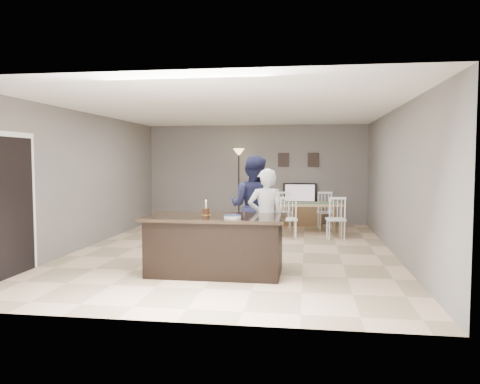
# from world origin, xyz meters

# --- Properties ---
(floor) EXTENTS (8.00, 8.00, 0.00)m
(floor) POSITION_xyz_m (0.00, 0.00, 0.00)
(floor) COLOR #D5AC88
(floor) RESTS_ON ground
(room_shell) EXTENTS (8.00, 8.00, 8.00)m
(room_shell) POSITION_xyz_m (0.00, 0.00, 1.68)
(room_shell) COLOR slate
(room_shell) RESTS_ON floor
(kitchen_island) EXTENTS (2.15, 1.10, 0.90)m
(kitchen_island) POSITION_xyz_m (0.00, -1.80, 0.45)
(kitchen_island) COLOR black
(kitchen_island) RESTS_ON floor
(tv_console) EXTENTS (1.20, 0.40, 0.60)m
(tv_console) POSITION_xyz_m (1.20, 3.77, 0.30)
(tv_console) COLOR brown
(tv_console) RESTS_ON floor
(television) EXTENTS (0.91, 0.12, 0.53)m
(television) POSITION_xyz_m (1.20, 3.84, 0.86)
(television) COLOR black
(television) RESTS_ON tv_console
(tv_screen_glow) EXTENTS (0.78, 0.00, 0.78)m
(tv_screen_glow) POSITION_xyz_m (1.20, 3.76, 0.87)
(tv_screen_glow) COLOR #DF5D18
(tv_screen_glow) RESTS_ON tv_console
(picture_frames) EXTENTS (1.10, 0.02, 0.38)m
(picture_frames) POSITION_xyz_m (1.15, 3.98, 1.75)
(picture_frames) COLOR black
(picture_frames) RESTS_ON room_shell
(doorway) EXTENTS (0.00, 2.10, 2.65)m
(doorway) POSITION_xyz_m (-2.99, -2.30, 1.26)
(doorway) COLOR black
(doorway) RESTS_ON floor
(woman) EXTENTS (0.67, 0.53, 1.62)m
(woman) POSITION_xyz_m (0.73, -1.25, 0.81)
(woman) COLOR silver
(woman) RESTS_ON floor
(man) EXTENTS (1.03, 0.88, 1.83)m
(man) POSITION_xyz_m (0.44, -0.51, 0.92)
(man) COLOR #191B37
(man) RESTS_ON floor
(birthday_cake) EXTENTS (0.15, 0.15, 0.23)m
(birthday_cake) POSITION_xyz_m (-0.17, -1.71, 0.95)
(birthday_cake) COLOR gold
(birthday_cake) RESTS_ON kitchen_island
(plate_stack) EXTENTS (0.26, 0.26, 0.04)m
(plate_stack) POSITION_xyz_m (0.30, -2.03, 0.92)
(plate_stack) COLOR white
(plate_stack) RESTS_ON kitchen_island
(dining_table) EXTENTS (1.67, 1.91, 0.94)m
(dining_table) POSITION_xyz_m (1.42, 2.30, 0.60)
(dining_table) COLOR tan
(dining_table) RESTS_ON floor
(floor_lamp) EXTENTS (0.31, 0.31, 2.06)m
(floor_lamp) POSITION_xyz_m (-0.45, 3.71, 1.59)
(floor_lamp) COLOR black
(floor_lamp) RESTS_ON floor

